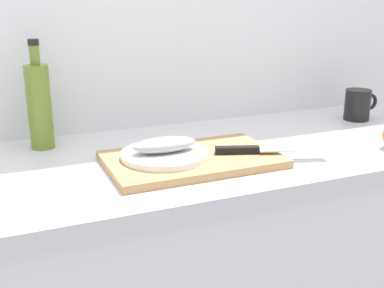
% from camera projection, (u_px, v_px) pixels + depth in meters
% --- Properties ---
extents(back_wall, '(3.20, 0.05, 2.50)m').
position_uv_depth(back_wall, '(82.00, 13.00, 1.38)').
color(back_wall, white).
rests_on(back_wall, ground_plane).
extents(cutting_board, '(0.42, 0.26, 0.02)m').
position_uv_depth(cutting_board, '(192.00, 159.00, 1.19)').
color(cutting_board, tan).
rests_on(cutting_board, kitchen_counter).
extents(white_plate, '(0.21, 0.21, 0.01)m').
position_uv_depth(white_plate, '(165.00, 155.00, 1.17)').
color(white_plate, white).
rests_on(white_plate, cutting_board).
extents(fish_fillet, '(0.16, 0.07, 0.04)m').
position_uv_depth(fish_fillet, '(165.00, 145.00, 1.17)').
color(fish_fillet, '#999E99').
rests_on(fish_fillet, white_plate).
extents(chef_knife, '(0.28, 0.12, 0.02)m').
position_uv_depth(chef_knife, '(258.00, 150.00, 1.21)').
color(chef_knife, silver).
rests_on(chef_knife, cutting_board).
extents(olive_oil_bottle, '(0.06, 0.06, 0.29)m').
position_uv_depth(olive_oil_bottle, '(39.00, 105.00, 1.28)').
color(olive_oil_bottle, olive).
rests_on(olive_oil_bottle, kitchen_counter).
extents(coffee_mug_1, '(0.12, 0.08, 0.10)m').
position_uv_depth(coffee_mug_1, '(358.00, 105.00, 1.60)').
color(coffee_mug_1, black).
rests_on(coffee_mug_1, kitchen_counter).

